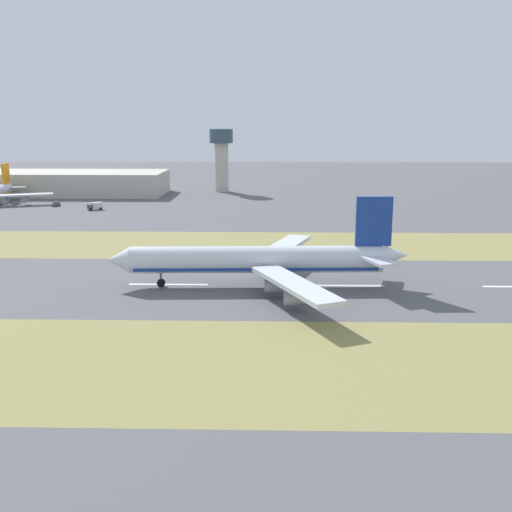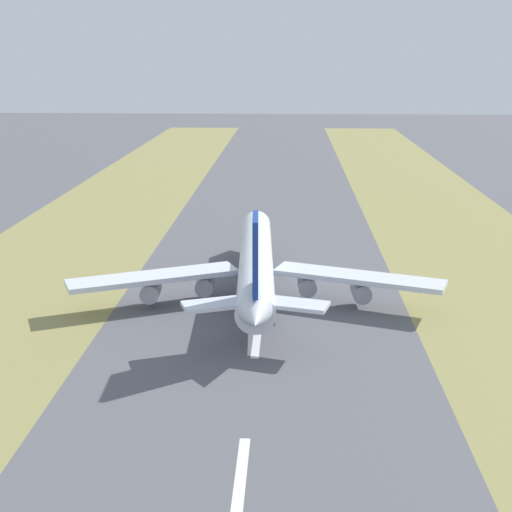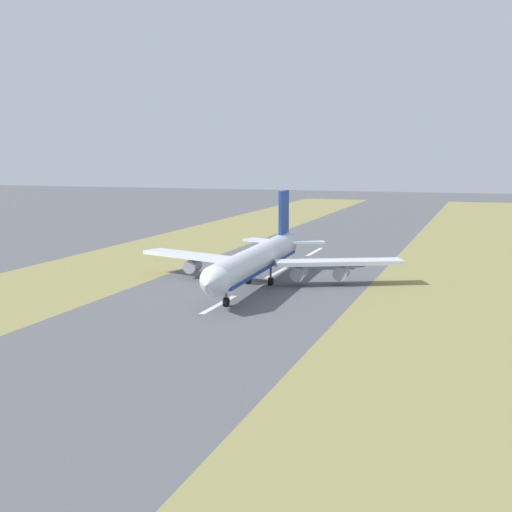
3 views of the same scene
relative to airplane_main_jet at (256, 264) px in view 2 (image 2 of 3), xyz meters
The scene contains 6 objects.
ground_plane 6.39m from the airplane_main_jet, 60.41° to the right, with size 800.00×800.00×0.00m, color #56565B.
grass_median_west 44.40m from the airplane_main_jet, behind, with size 40.00×600.00×0.01m, color olive.
centreline_dash_near 58.42m from the airplane_main_jet, 88.97° to the right, with size 1.20×18.00×0.01m, color silver.
centreline_dash_mid 19.10m from the airplane_main_jet, 86.68° to the right, with size 1.20×18.00×0.01m, color silver.
centreline_dash_far 22.74m from the airplane_main_jet, 87.26° to the left, with size 1.20×18.00×0.01m, color silver.
airplane_main_jet is the anchor object (origin of this frame).
Camera 2 is at (4.57, -119.12, 42.14)m, focal length 50.00 mm.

